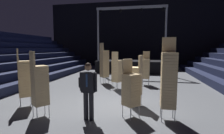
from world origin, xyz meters
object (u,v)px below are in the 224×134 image
object	(u,v)px
stage_riser	(131,65)
chair_stack_mid_left	(136,80)
chair_stack_rear_centre	(117,70)
chair_stack_front_left	(24,78)
equipment_road_case	(87,81)
chair_stack_mid_right	(131,89)
chair_stack_front_right	(146,68)
chair_stack_rear_left	(104,63)
man_with_tie	(88,88)
chair_stack_rear_right	(169,79)
chair_stack_mid_centre	(40,85)

from	to	relation	value
stage_riser	chair_stack_mid_left	distance (m)	9.41
chair_stack_mid_left	chair_stack_rear_centre	world-z (taller)	chair_stack_rear_centre
chair_stack_front_left	equipment_road_case	size ratio (longest dim) A/B	2.47
chair_stack_rear_centre	equipment_road_case	distance (m)	2.07
chair_stack_mid_left	chair_stack_mid_right	bearing A→B (deg)	-168.53
chair_stack_front_right	chair_stack_rear_left	xyz separation A→B (m)	(-2.59, 0.02, 0.25)
man_with_tie	chair_stack_mid_right	distance (m)	1.35
chair_stack_rear_right	equipment_road_case	distance (m)	5.97
chair_stack_mid_centre	chair_stack_rear_centre	bearing A→B (deg)	104.80
stage_riser	chair_stack_rear_centre	bearing A→B (deg)	-91.97
chair_stack_mid_left	equipment_road_case	xyz separation A→B (m)	(-3.03, 3.01, -0.72)
chair_stack_front_left	chair_stack_rear_left	size ratio (longest dim) A/B	0.87
chair_stack_mid_centre	equipment_road_case	world-z (taller)	chair_stack_mid_centre
chair_stack_rear_right	equipment_road_case	world-z (taller)	chair_stack_rear_right
chair_stack_front_right	chair_stack_rear_centre	distance (m)	2.04
chair_stack_rear_right	chair_stack_rear_centre	size ratio (longest dim) A/B	1.25
chair_stack_front_left	chair_stack_mid_right	size ratio (longest dim) A/B	1.18
equipment_road_case	chair_stack_rear_left	bearing A→B (deg)	47.08
chair_stack_rear_right	stage_riser	bearing A→B (deg)	-79.49
stage_riser	equipment_road_case	bearing A→B (deg)	-108.34
man_with_tie	chair_stack_front_left	distance (m)	2.88
stage_riser	man_with_tie	world-z (taller)	stage_riser
chair_stack_front_left	chair_stack_rear_right	xyz separation A→B (m)	(5.18, -0.27, 0.17)
chair_stack_front_left	chair_stack_mid_centre	size ratio (longest dim) A/B	1.04
chair_stack_front_left	chair_stack_mid_centre	distance (m)	1.41
chair_stack_mid_right	equipment_road_case	distance (m)	5.21
stage_riser	chair_stack_mid_right	world-z (taller)	stage_riser
stage_riser	chair_stack_front_left	size ratio (longest dim) A/B	2.84
chair_stack_mid_centre	stage_riser	bearing A→B (deg)	117.08
chair_stack_front_right	chair_stack_rear_right	size ratio (longest dim) A/B	0.80
stage_riser	chair_stack_rear_centre	world-z (taller)	stage_riser
chair_stack_rear_left	equipment_road_case	world-z (taller)	chair_stack_rear_left
chair_stack_mid_left	chair_stack_rear_centre	bearing A→B (deg)	39.54
chair_stack_front_right	chair_stack_rear_centre	world-z (taller)	same
chair_stack_front_right	man_with_tie	bearing A→B (deg)	77.52
chair_stack_rear_left	chair_stack_mid_centre	bearing A→B (deg)	-53.23
stage_riser	man_with_tie	size ratio (longest dim) A/B	3.52
chair_stack_front_right	chair_stack_rear_left	distance (m)	2.60
man_with_tie	chair_stack_mid_centre	size ratio (longest dim) A/B	0.84
chair_stack_rear_centre	chair_stack_rear_right	bearing A→B (deg)	-31.81
man_with_tie	chair_stack_rear_centre	xyz separation A→B (m)	(0.18, 4.26, 0.01)
stage_riser	chair_stack_front_left	distance (m)	10.80
man_with_tie	chair_stack_rear_right	world-z (taller)	chair_stack_rear_right
chair_stack_mid_centre	man_with_tie	bearing A→B (deg)	39.30
chair_stack_front_left	chair_stack_rear_right	size ratio (longest dim) A/B	0.87
man_with_tie	equipment_road_case	distance (m)	5.05
man_with_tie	chair_stack_front_right	bearing A→B (deg)	-102.29
chair_stack_front_right	chair_stack_mid_right	xyz separation A→B (m)	(-0.48, -5.12, -0.08)
chair_stack_front_right	chair_stack_mid_centre	xyz separation A→B (m)	(-3.35, -5.63, 0.04)
chair_stack_mid_left	chair_stack_mid_centre	size ratio (longest dim) A/B	0.92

